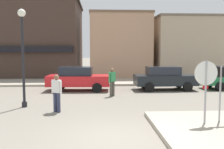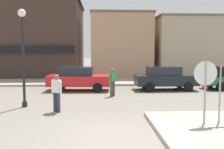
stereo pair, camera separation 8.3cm
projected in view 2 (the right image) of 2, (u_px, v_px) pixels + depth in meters
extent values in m
plane|color=gray|center=(117.00, 138.00, 7.92)|extent=(160.00, 160.00, 0.00)
cube|color=#A89E8C|center=(106.00, 82.00, 21.16)|extent=(80.00, 4.00, 0.15)
cylinder|color=#9E9EA3|center=(205.00, 94.00, 8.82)|extent=(0.07, 0.07, 2.30)
cylinder|color=red|center=(205.00, 73.00, 8.77)|extent=(0.76, 0.07, 0.76)
cylinder|color=white|center=(206.00, 73.00, 8.76)|extent=(0.82, 0.06, 0.82)
cube|color=red|center=(205.00, 87.00, 8.81)|extent=(0.20, 0.03, 0.11)
cylinder|color=#9E9EA3|center=(220.00, 96.00, 9.03)|extent=(0.06, 0.06, 2.10)
cube|color=black|center=(221.00, 72.00, 8.96)|extent=(0.60, 0.05, 0.34)
cube|color=white|center=(220.00, 72.00, 8.97)|extent=(0.54, 0.05, 0.29)
cube|color=black|center=(220.00, 72.00, 8.97)|extent=(0.34, 0.03, 0.08)
cylinder|color=black|center=(23.00, 62.00, 12.01)|extent=(0.12, 0.12, 4.20)
cylinder|color=black|center=(25.00, 104.00, 12.20)|extent=(0.24, 0.24, 0.24)
sphere|color=white|center=(22.00, 13.00, 11.80)|extent=(0.36, 0.36, 0.36)
cone|color=black|center=(22.00, 10.00, 11.79)|extent=(0.32, 0.32, 0.18)
cube|color=red|center=(79.00, 80.00, 17.05)|extent=(4.07, 1.88, 0.66)
cube|color=#1E232D|center=(77.00, 71.00, 17.00)|extent=(2.14, 1.49, 0.56)
cylinder|color=black|center=(99.00, 84.00, 17.93)|extent=(0.61, 0.21, 0.60)
cylinder|color=black|center=(97.00, 88.00, 16.24)|extent=(0.61, 0.21, 0.60)
cylinder|color=black|center=(63.00, 84.00, 17.93)|extent=(0.61, 0.21, 0.60)
cylinder|color=black|center=(58.00, 88.00, 16.24)|extent=(0.61, 0.21, 0.60)
cube|color=black|center=(166.00, 80.00, 17.33)|extent=(4.05, 1.82, 0.66)
cube|color=#1E232D|center=(164.00, 71.00, 17.26)|extent=(2.12, 1.46, 0.56)
cylinder|color=black|center=(179.00, 84.00, 18.30)|extent=(0.61, 0.20, 0.60)
cylinder|color=black|center=(188.00, 87.00, 16.62)|extent=(0.61, 0.20, 0.60)
cylinder|color=black|center=(144.00, 84.00, 18.11)|extent=(0.61, 0.20, 0.60)
cylinder|color=black|center=(150.00, 87.00, 16.43)|extent=(0.61, 0.20, 0.60)
cylinder|color=black|center=(210.00, 83.00, 18.54)|extent=(0.60, 0.19, 0.60)
cylinder|color=black|center=(221.00, 86.00, 16.85)|extent=(0.60, 0.19, 0.60)
cylinder|color=#4C473D|center=(111.00, 89.00, 14.92)|extent=(0.16, 0.16, 0.85)
cylinder|color=#4C473D|center=(114.00, 89.00, 15.05)|extent=(0.16, 0.16, 0.85)
cube|color=#338C51|center=(112.00, 77.00, 14.92)|extent=(0.41, 0.41, 0.54)
sphere|color=brown|center=(112.00, 70.00, 14.88)|extent=(0.22, 0.22, 0.22)
cylinder|color=#338C51|center=(110.00, 78.00, 14.76)|extent=(0.13, 0.13, 0.52)
cylinder|color=#338C51|center=(115.00, 77.00, 15.09)|extent=(0.13, 0.13, 0.52)
cylinder|color=#2D334C|center=(58.00, 102.00, 11.10)|extent=(0.16, 0.16, 0.85)
cylinder|color=#2D334C|center=(55.00, 102.00, 11.19)|extent=(0.16, 0.16, 0.85)
cube|color=white|center=(56.00, 86.00, 11.08)|extent=(0.42, 0.38, 0.54)
sphere|color=brown|center=(56.00, 77.00, 11.05)|extent=(0.22, 0.22, 0.22)
cylinder|color=white|center=(61.00, 88.00, 10.97)|extent=(0.12, 0.12, 0.52)
cylinder|color=white|center=(52.00, 87.00, 11.20)|extent=(0.12, 0.12, 0.52)
cube|color=#3D2D26|center=(33.00, 40.00, 27.12)|extent=(9.75, 9.35, 7.31)
cube|color=black|center=(20.00, 49.00, 22.41)|extent=(9.26, 0.40, 0.50)
cube|color=black|center=(32.00, 3.00, 26.77)|extent=(10.04, 9.63, 0.24)
cube|color=tan|center=(120.00, 47.00, 26.13)|extent=(5.63, 6.41, 5.91)
cube|color=brown|center=(120.00, 16.00, 25.84)|extent=(5.74, 6.54, 0.20)
cube|color=tan|center=(196.00, 48.00, 25.52)|extent=(8.09, 5.38, 5.58)
cube|color=#685B4C|center=(197.00, 18.00, 25.25)|extent=(8.25, 5.49, 0.20)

